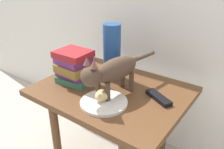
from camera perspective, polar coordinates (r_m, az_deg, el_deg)
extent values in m
cube|color=brown|center=(1.18, 0.00, -4.16)|extent=(0.74, 0.58, 0.03)
cylinder|color=brown|center=(1.34, -13.62, -15.30)|extent=(0.04, 0.04, 0.52)
cylinder|color=brown|center=(1.59, -1.74, -7.30)|extent=(0.04, 0.04, 0.52)
cylinder|color=brown|center=(1.41, 12.78, -12.79)|extent=(0.04, 0.04, 0.52)
cylinder|color=silver|center=(1.05, -2.03, -6.94)|extent=(0.22, 0.22, 0.01)
ellipsoid|color=#E0BC7A|center=(1.04, -2.54, -5.16)|extent=(0.08, 0.09, 0.05)
cylinder|color=#4C3828|center=(1.03, -1.09, -4.72)|extent=(0.02, 0.02, 0.10)
cylinder|color=#4C3828|center=(1.07, -3.29, -3.56)|extent=(0.02, 0.02, 0.10)
cylinder|color=#4C3828|center=(1.14, 4.81, -1.87)|extent=(0.02, 0.02, 0.10)
cylinder|color=#4C3828|center=(1.17, 2.61, -0.91)|extent=(0.02, 0.02, 0.10)
ellipsoid|color=#4C3828|center=(1.07, 1.10, 1.32)|extent=(0.13, 0.27, 0.11)
sphere|color=#4C3828|center=(0.97, -5.27, -0.45)|extent=(0.09, 0.09, 0.09)
cone|color=brown|center=(0.93, -4.56, 2.59)|extent=(0.03, 0.03, 0.03)
cone|color=brown|center=(0.96, -6.25, 3.32)|extent=(0.03, 0.03, 0.03)
cylinder|color=#4C3828|center=(1.20, 7.92, 4.49)|extent=(0.05, 0.16, 0.02)
cube|color=#336B4C|center=(1.25, -9.06, -1.19)|extent=(0.19, 0.15, 0.03)
cube|color=#72337A|center=(1.25, -9.25, 0.38)|extent=(0.17, 0.14, 0.03)
cube|color=olive|center=(1.22, -9.54, 1.52)|extent=(0.17, 0.14, 0.04)
cube|color=#72337A|center=(1.21, -9.70, 3.66)|extent=(0.17, 0.14, 0.04)
cube|color=maroon|center=(1.18, -9.64, 5.05)|extent=(0.17, 0.15, 0.03)
cylinder|color=navy|center=(1.23, -0.02, 5.63)|extent=(0.09, 0.09, 0.30)
cube|color=black|center=(1.10, 11.47, -5.63)|extent=(0.15, 0.11, 0.02)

